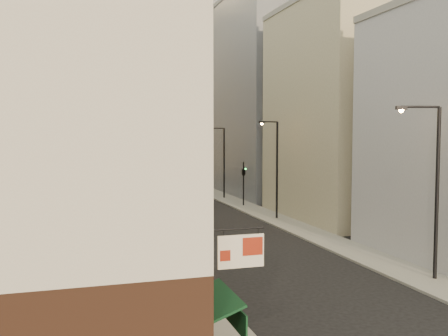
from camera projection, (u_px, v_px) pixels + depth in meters
sidewalk_left at (114, 194)px, 66.26m from camera, size 3.00×140.00×0.15m
sidewalk_right at (208, 191)px, 70.06m from camera, size 3.00×140.00×0.15m
near_building_left at (92, 182)px, 20.67m from camera, size 8.30×23.04×12.30m
left_bldg_beige at (68, 135)px, 36.46m from camera, size 8.00×12.00×16.00m
left_bldg_grey at (68, 115)px, 51.60m from camera, size 8.00×16.00×20.00m
left_bldg_tan at (69, 131)px, 68.87m from camera, size 8.00×18.00×17.00m
left_bldg_wingrid at (69, 112)px, 87.72m from camera, size 8.00×20.00×24.00m
right_bldg_beige at (333, 114)px, 47.16m from camera, size 8.00×16.00×20.00m
right_bldg_wingrid at (258, 97)px, 66.04m from camera, size 8.00×20.00×26.00m
highrise at (235, 41)px, 93.67m from camera, size 21.00×23.00×51.20m
clock_tower at (125, 88)px, 102.01m from camera, size 14.00×14.00×44.90m
white_tower at (194, 77)px, 91.80m from camera, size 8.00×8.00×41.50m
streetlamp_near at (433, 182)px, 26.86m from camera, size 2.47×0.74×9.53m
streetlamp_mid at (275, 164)px, 46.59m from camera, size 2.27×1.14×9.24m
streetlamp_far at (222, 158)px, 61.94m from camera, size 2.29×0.69×8.85m
traffic_light_left at (124, 178)px, 52.95m from camera, size 0.56×0.45×5.00m
traffic_light_right at (244, 171)px, 55.30m from camera, size 0.76×0.76×5.00m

